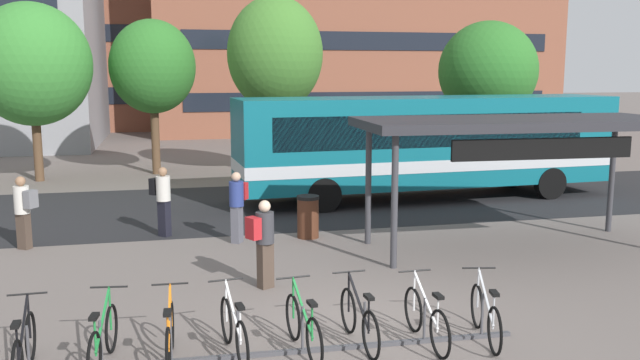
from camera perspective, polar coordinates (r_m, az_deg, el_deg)
ground at (r=10.78m, az=3.54°, el=-12.58°), size 200.00×200.00×0.00m
bus_lane_asphalt at (r=20.26m, az=-4.52°, el=-2.14°), size 80.00×7.20×0.01m
city_bus at (r=21.35m, az=9.27°, el=3.16°), size 12.13×3.17×3.20m
bike_rack at (r=9.86m, az=-4.22°, el=-14.16°), size 7.37×0.25×0.70m
parked_bicycle_black_0 at (r=9.91m, az=-23.85°, el=-13.02°), size 0.52×1.72×0.99m
parked_bicycle_green_1 at (r=9.82m, az=-17.96°, el=-12.86°), size 0.52×1.71×0.99m
parked_bicycle_orange_2 at (r=9.72m, az=-12.64°, el=-12.86°), size 0.52×1.72×0.99m
parked_bicycle_white_3 at (r=9.77m, az=-7.34°, el=-12.58°), size 0.52×1.72×0.99m
parked_bicycle_green_4 at (r=9.81m, az=-1.44°, el=-12.42°), size 0.52×1.72×0.99m
parked_bicycle_black_5 at (r=10.08m, az=3.34°, el=-11.83°), size 0.52×1.72×0.99m
parked_bicycle_white_6 at (r=10.22m, az=9.01°, el=-11.61°), size 0.52×1.72×0.99m
parked_bicycle_silver_7 at (r=10.53m, az=13.90°, el=-11.16°), size 0.56×1.70×0.99m
transit_shelter at (r=15.56m, az=16.50°, el=4.35°), size 7.17×3.03×2.96m
commuter_grey_pack_0 at (r=16.52m, az=-23.90°, el=-2.16°), size 0.60×0.54×1.67m
commuter_red_pack_1 at (r=12.44m, az=-4.83°, el=-4.94°), size 0.60×0.52×1.66m
commuter_black_pack_2 at (r=16.72m, az=-13.25°, el=-1.37°), size 0.59×0.59×1.71m
commuter_red_pack_3 at (r=15.82m, az=-7.05°, el=-1.86°), size 0.55×0.60×1.68m
trash_bin at (r=16.24m, az=-1.03°, el=-3.13°), size 0.55×0.55×1.03m
street_tree_0 at (r=26.79m, az=-14.05°, el=9.30°), size 3.26×3.26×5.95m
street_tree_1 at (r=26.39m, az=-23.29°, el=9.00°), size 4.17×4.17×6.43m
street_tree_2 at (r=27.46m, az=14.08°, el=8.99°), size 3.86×3.86×5.93m
street_tree_3 at (r=25.59m, az=-3.84°, el=10.63°), size 3.59×3.59×6.77m
building_centre_block at (r=51.50m, az=-9.06°, el=11.37°), size 18.49×11.51×11.96m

